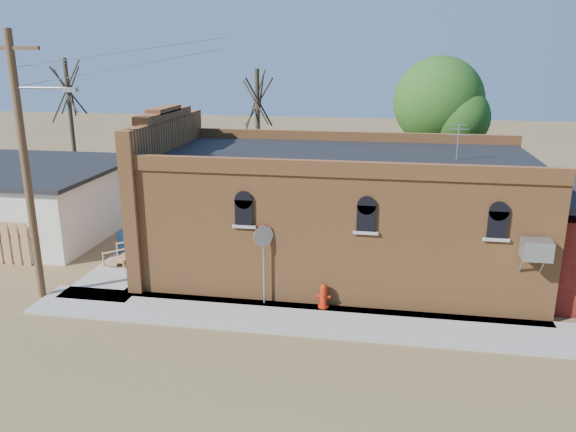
% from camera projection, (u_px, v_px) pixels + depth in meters
% --- Properties ---
extents(ground, '(120.00, 120.00, 0.00)m').
position_uv_depth(ground, '(262.00, 330.00, 17.35)').
color(ground, brown).
rests_on(ground, ground).
extents(sidewalk_south, '(19.00, 2.20, 0.08)m').
position_uv_depth(sidewalk_south, '(314.00, 320.00, 17.95)').
color(sidewalk_south, '#9E9991').
rests_on(sidewalk_south, ground).
extents(sidewalk_west, '(2.60, 10.00, 0.08)m').
position_uv_depth(sidewalk_west, '(148.00, 252.00, 24.04)').
color(sidewalk_west, '#9E9991').
rests_on(sidewalk_west, ground).
extents(brick_bar, '(16.40, 7.97, 6.30)m').
position_uv_depth(brick_bar, '(333.00, 212.00, 21.63)').
color(brick_bar, '#A76533').
rests_on(brick_bar, ground).
extents(utility_pole, '(3.12, 0.26, 9.00)m').
position_uv_depth(utility_pole, '(26.00, 163.00, 18.47)').
color(utility_pole, '#4E2F1F').
rests_on(utility_pole, ground).
extents(tree_bare_near, '(2.80, 2.80, 7.65)m').
position_uv_depth(tree_bare_near, '(257.00, 100.00, 28.47)').
color(tree_bare_near, '#3F3324').
rests_on(tree_bare_near, ground).
extents(tree_bare_far, '(2.80, 2.80, 8.16)m').
position_uv_depth(tree_bare_far, '(68.00, 88.00, 31.09)').
color(tree_bare_far, '#3F3324').
rests_on(tree_bare_far, ground).
extents(tree_leafy, '(4.40, 4.40, 8.15)m').
position_uv_depth(tree_leafy, '(439.00, 102.00, 27.49)').
color(tree_leafy, '#3F3324').
rests_on(tree_leafy, ground).
extents(fire_hydrant, '(0.46, 0.41, 0.83)m').
position_uv_depth(fire_hydrant, '(324.00, 296.00, 18.63)').
color(fire_hydrant, '#AE2009').
rests_on(fire_hydrant, sidewalk_south).
extents(stop_sign, '(0.59, 0.57, 2.78)m').
position_uv_depth(stop_sign, '(264.00, 244.00, 18.48)').
color(stop_sign, '#96969B').
rests_on(stop_sign, sidewalk_south).
extents(trash_barrel, '(0.72, 0.72, 0.90)m').
position_uv_depth(trash_barrel, '(125.00, 242.00, 23.79)').
color(trash_barrel, '#1C4F8C').
rests_on(trash_barrel, sidewalk_west).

